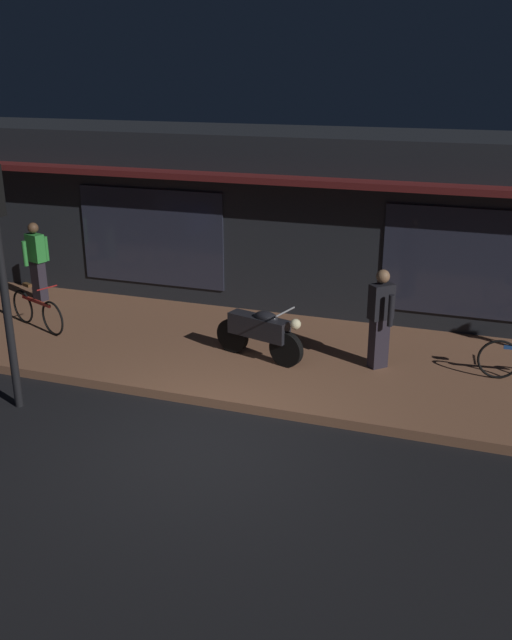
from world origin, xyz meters
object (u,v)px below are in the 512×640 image
Objects in this scene: person_photographer at (37,260)px; motorcycle at (260,332)px; person_bystander at (380,317)px; bicycle_parked at (37,311)px.

motorcycle is at bearing -15.39° from person_photographer.
person_photographer is at bearing 170.98° from person_bystander.
person_photographer and person_bystander have the same top height.
person_bystander is (7.37, -1.17, 0.00)m from person_photographer.
person_photographer reaches higher than bicycle_parked.
bicycle_parked is 1.86m from person_photographer.
person_bystander is (1.94, 0.33, 0.38)m from motorcycle.
person_bystander is at bearing -9.02° from person_photographer.
motorcycle reaches higher than bicycle_parked.
person_bystander reaches higher than motorcycle.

